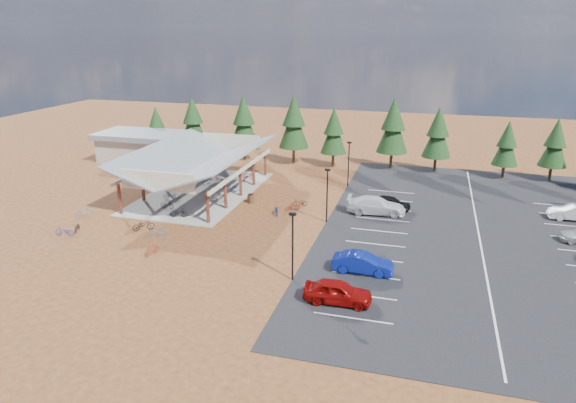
{
  "coord_description": "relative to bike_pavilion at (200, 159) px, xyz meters",
  "views": [
    {
      "loc": [
        13.71,
        -41.97,
        17.25
      ],
      "look_at": [
        1.45,
        1.37,
        1.91
      ],
      "focal_mm": 32.0,
      "sensor_mm": 36.0,
      "label": 1
    }
  ],
  "objects": [
    {
      "name": "pine_0",
      "position": [
        -13.79,
        15.31,
        0.29
      ],
      "size": [
        2.9,
        2.9,
        6.75
      ],
      "color": "#382314",
      "rests_on": "ground"
    },
    {
      "name": "bike_7",
      "position": [
        3.29,
        6.04,
        -3.27
      ],
      "size": [
        1.53,
        0.48,
        0.91
      ],
      "primitive_type": "imported",
      "rotation": [
        0.0,
        0.0,
        1.54
      ],
      "color": "maroon",
      "rests_on": "concrete_pad"
    },
    {
      "name": "pine_1",
      "position": [
        -8.17,
        15.42,
        1.27
      ],
      "size": [
        3.58,
        3.58,
        8.35
      ],
      "color": "#382314",
      "rests_on": "ground"
    },
    {
      "name": "bike_16",
      "position": [
        11.48,
        -1.4,
        -3.41
      ],
      "size": [
        1.66,
        1.19,
        0.83
      ],
      "primitive_type": "imported",
      "rotation": [
        0.0,
        0.0,
        5.17
      ],
      "color": "black",
      "rests_on": "ground"
    },
    {
      "name": "trash_bin_0",
      "position": [
        6.28,
        -1.67,
        -3.37
      ],
      "size": [
        0.6,
        0.6,
        0.9
      ],
      "primitive_type": "cylinder",
      "color": "#51331D",
      "rests_on": "ground"
    },
    {
      "name": "ground",
      "position": [
        10.0,
        -7.0,
        -3.82
      ],
      "size": [
        140.0,
        140.0,
        0.0
      ],
      "primitive_type": "plane",
      "color": "#5A2917",
      "rests_on": "ground"
    },
    {
      "name": "bike_4",
      "position": [
        1.26,
        -7.8,
        -3.29
      ],
      "size": [
        1.74,
        0.94,
        0.87
      ],
      "primitive_type": "imported",
      "rotation": [
        0.0,
        0.0,
        1.8
      ],
      "color": "black",
      "rests_on": "concrete_pad"
    },
    {
      "name": "pine_2",
      "position": [
        -0.57,
        15.12,
        1.57
      ],
      "size": [
        3.79,
        3.79,
        8.83
      ],
      "color": "#382314",
      "rests_on": "ground"
    },
    {
      "name": "car_0",
      "position": [
        18.71,
        -19.31,
        -3.02
      ],
      "size": [
        4.56,
        1.95,
        1.54
      ],
      "primitive_type": "imported",
      "rotation": [
        0.0,
        0.0,
        1.6
      ],
      "color": "maroon",
      "rests_on": "asphalt_lot"
    },
    {
      "name": "bike_15",
      "position": [
        11.17,
        -2.83,
        -3.35
      ],
      "size": [
        1.51,
        1.35,
        0.95
      ],
      "primitive_type": "imported",
      "rotation": [
        0.0,
        0.0,
        2.26
      ],
      "color": "#9D3320",
      "rests_on": "ground"
    },
    {
      "name": "asphalt_lot",
      "position": [
        28.5,
        -4.0,
        -3.8
      ],
      "size": [
        27.0,
        44.0,
        0.04
      ],
      "primitive_type": "cube",
      "color": "black",
      "rests_on": "ground"
    },
    {
      "name": "bike_12",
      "position": [
        -0.33,
        -11.47,
        -3.32
      ],
      "size": [
        1.93,
        1.7,
        1.01
      ],
      "primitive_type": "imported",
      "rotation": [
        0.0,
        0.0,
        2.23
      ],
      "color": "black",
      "rests_on": "ground"
    },
    {
      "name": "trash_bin_1",
      "position": [
        6.44,
        -1.76,
        -3.37
      ],
      "size": [
        0.6,
        0.6,
        0.9
      ],
      "primitive_type": "cylinder",
      "color": "#51331D",
      "rests_on": "ground"
    },
    {
      "name": "lamp_post_2",
      "position": [
        15.0,
        7.0,
        -0.85
      ],
      "size": [
        0.5,
        0.25,
        5.14
      ],
      "color": "black",
      "rests_on": "ground"
    },
    {
      "name": "bike_1",
      "position": [
        -2.01,
        -3.22,
        -3.24
      ],
      "size": [
        1.68,
        0.88,
        0.97
      ],
      "primitive_type": "imported",
      "rotation": [
        0.0,
        0.0,
        1.84
      ],
      "color": "#919599",
      "rests_on": "concrete_pad"
    },
    {
      "name": "car_4",
      "position": [
        20.38,
        0.09,
        -3.1
      ],
      "size": [
        4.18,
        2.1,
        1.37
      ],
      "primitive_type": "imported",
      "rotation": [
        0.0,
        0.0,
        1.45
      ],
      "color": "black",
      "rests_on": "asphalt_lot"
    },
    {
      "name": "bike_8",
      "position": [
        -5.9,
        -13.27,
        -3.42
      ],
      "size": [
        1.12,
        1.63,
        0.81
      ],
      "primitive_type": "imported",
      "rotation": [
        0.0,
        0.0,
        0.42
      ],
      "color": "black",
      "rests_on": "ground"
    },
    {
      "name": "car_9",
      "position": [
        37.18,
        1.82,
        -3.07
      ],
      "size": [
        4.41,
        1.74,
        1.43
      ],
      "primitive_type": "imported",
      "rotation": [
        0.0,
        0.0,
        -1.52
      ],
      "color": "#B5B5B5",
      "rests_on": "asphalt_lot"
    },
    {
      "name": "car_3",
      "position": [
        19.18,
        -1.48,
        -2.97
      ],
      "size": [
        5.8,
        2.71,
        1.64
      ],
      "primitive_type": "imported",
      "rotation": [
        0.0,
        0.0,
        1.65
      ],
      "color": "silver",
      "rests_on": "asphalt_lot"
    },
    {
      "name": "bike_6",
      "position": [
        2.99,
        1.13,
        -3.26
      ],
      "size": [
        1.83,
        0.87,
        0.92
      ],
      "primitive_type": "imported",
      "rotation": [
        0.0,
        0.0,
        1.72
      ],
      "color": "navy",
      "rests_on": "concrete_pad"
    },
    {
      "name": "bike_0",
      "position": [
        -1.03,
        -5.82,
        -3.31
      ],
      "size": [
        1.61,
        0.73,
        0.82
      ],
      "primitive_type": "imported",
      "rotation": [
        0.0,
        0.0,
        1.45
      ],
      "color": "black",
      "rests_on": "concrete_pad"
    },
    {
      "name": "bike_11",
      "position": [
        3.06,
        -15.91,
        -3.35
      ],
      "size": [
        0.84,
        1.64,
        0.95
      ],
      "primitive_type": "imported",
      "rotation": [
        0.0,
        0.0,
        -0.26
      ],
      "color": "#953521",
      "rests_on": "ground"
    },
    {
      "name": "bike_pavilion",
      "position": [
        0.0,
        0.0,
        0.0
      ],
      "size": [
        11.65,
        19.4,
        4.97
      ],
      "color": "#502216",
      "rests_on": "concrete_pad"
    },
    {
      "name": "bike_13",
      "position": [
        1.65,
        -12.38,
        -3.35
      ],
      "size": [
        1.62,
        0.75,
        0.94
      ],
      "primitive_type": "imported",
      "rotation": [
        0.0,
        0.0,
        4.92
      ],
      "color": "gray",
      "rests_on": "ground"
    },
    {
      "name": "concrete_pad",
      "position": [
        0.0,
        0.0,
        -3.77
      ],
      "size": [
        10.6,
        18.6,
        0.1
      ],
      "primitive_type": "cube",
      "color": "gray",
      "rests_on": "ground"
    },
    {
      "name": "pine_8",
      "position": [
        37.61,
        15.48,
        0.72
      ],
      "size": [
        3.2,
        3.2,
        7.45
      ],
      "color": "#382314",
      "rests_on": "ground"
    },
    {
      "name": "pine_4",
      "position": [
        11.73,
        14.83,
        0.91
      ],
      "size": [
        3.33,
        3.33,
        7.76
      ],
      "color": "#382314",
      "rests_on": "ground"
    },
    {
      "name": "outbuilding",
      "position": [
        -14.0,
        11.0,
        -1.8
      ],
      "size": [
        11.0,
        7.0,
        3.9
      ],
      "color": "#ADA593",
      "rests_on": "ground"
    },
    {
      "name": "lamp_post_1",
      "position": [
        15.0,
        -5.0,
        -0.85
      ],
      "size": [
        0.5,
        0.25,
        5.14
      ],
      "color": "black",
      "rests_on": "ground"
    },
    {
      "name": "bike_2",
      "position": [
        -1.24,
        3.17,
        -3.26
      ],
      "size": [
        1.85,
        0.95,
        0.93
      ],
      "primitive_type": "imported",
      "rotation": [
        0.0,
        0.0,
        1.77
      ],
      "color": "#254C99",
      "rests_on": "concrete_pad"
    },
    {
      "name": "bike_10",
      "position": [
        -6.23,
        -14.5,
        -3.37
      ],
      "size": [
        1.79,
        0.84,
        0.91
      ],
      "primitive_type": "imported",
      "rotation": [
        0.0,
        0.0,
        4.85
      ],
      "color": "navy",
      "rests_on": "ground"
    },
    {
      "name": "pine_6",
      "position": [
        24.49,
        15.75,
        1.2
      ],
      "size": [
        3.53,
        3.53,
        8.23
      ],
      "color": "#382314",
      "rests_on": "ground"
    },
    {
      "name": "pine_5",
      "position": [
        19.04,
        15.9,
        1.74
      ],
      "size": [
        3.91,
        3.91,
        9.12
      ],
      "color": "#382314",
      "rests_on": "ground"
    },
    {
      "name": "pine_7",
      "position": [
        32.38,
        15.03,
        0.44
      ],
      "size": [
        3.0,
        3.0,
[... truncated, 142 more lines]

